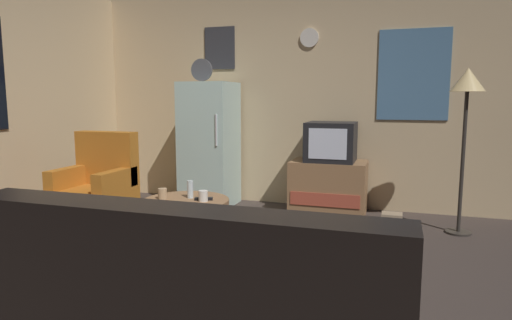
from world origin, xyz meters
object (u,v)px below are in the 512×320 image
Objects in this scene: tv_stand at (328,187)px; wine_glass at (190,189)px; fridge at (209,144)px; coffee_table at (187,227)px; remote_control at (204,199)px; mug_ceramic_white at (203,196)px; armchair at (96,193)px; book_stack at (392,218)px; mug_ceramic_tan at (163,194)px; crt_tv at (331,142)px; standing_lamp at (467,93)px.

wine_glass is at bearing -119.22° from tv_stand.
fridge is 2.46× the size of coffee_table.
mug_ceramic_white is at bearing -90.47° from remote_control.
fridge is 1.81m from remote_control.
coffee_table is at bearing -21.17° from armchair.
fridge is 8.37× the size of book_stack.
tv_stand is 1.95m from coffee_table.
wine_glass is 1.00× the size of remote_control.
armchair reaches higher than remote_control.
coffee_table is at bearing -72.64° from fridge.
mug_ceramic_tan is (-1.13, -1.76, 0.21)m from tv_stand.
fridge is 3.28× the size of crt_tv.
crt_tv is (0.02, -0.00, 0.52)m from tv_stand.
standing_lamp is at bearing 11.72° from remote_control.
armchair is (-1.29, 0.43, -0.21)m from wine_glass.
mug_ceramic_tan is (0.33, -1.73, -0.24)m from fridge.
crt_tv is 1.90m from remote_control.
tv_stand is at bearing 165.22° from book_stack.
remote_control is at bearing -148.26° from standing_lamp.
tv_stand reaches higher than mug_ceramic_white.
wine_glass is 0.16× the size of armchair.
armchair reaches higher than book_stack.
tv_stand is 9.33× the size of mug_ceramic_white.
mug_ceramic_tan is at bearing -175.85° from mug_ceramic_white.
mug_ceramic_white is at bearing -4.84° from coffee_table.
fridge is at bearing 112.13° from mug_ceramic_white.
fridge reaches higher than mug_ceramic_white.
coffee_table is 1.37m from armchair.
mug_ceramic_white is at bearing 4.15° from mug_ceramic_tan.
book_stack is at bearing -14.78° from tv_stand.
mug_ceramic_white is (0.69, -1.70, -0.24)m from fridge.
tv_stand is 1.87m from remote_control.
standing_lamp is 2.86m from coffee_table.
mug_ceramic_tan is (-1.14, -1.76, -0.31)m from crt_tv.
coffee_table is (-2.26, -1.34, -1.12)m from standing_lamp.
mug_ceramic_white is 2.18m from book_stack.
mug_ceramic_white is (-0.78, -1.73, -0.31)m from crt_tv.
crt_tv reaches higher than mug_ceramic_tan.
standing_lamp is at bearing 13.35° from armchair.
wine_glass reaches higher than coffee_table.
fridge is 2.28m from book_stack.
remote_control is (0.68, -1.66, -0.28)m from fridge.
coffee_table is 8.00× the size of mug_ceramic_white.
crt_tv is 3.60× the size of remote_control.
fridge is 11.80× the size of remote_control.
fridge is 1.77m from mug_ceramic_tan.
tv_stand is 1.74m from standing_lamp.
mug_ceramic_white is (-0.76, -1.73, 0.21)m from tv_stand.
fridge reaches higher than crt_tv.
tv_stand is at bearing 1.20° from fridge.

